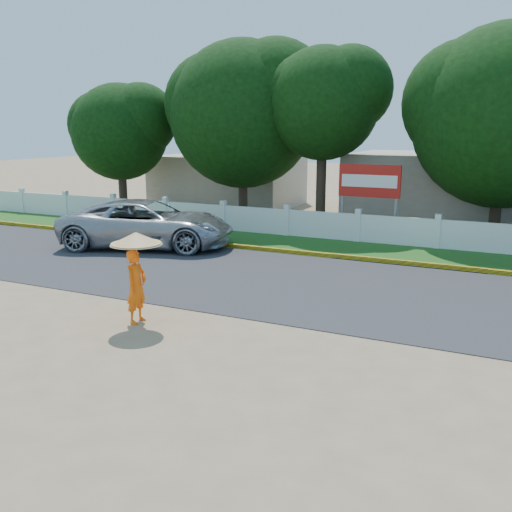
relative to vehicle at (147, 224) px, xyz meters
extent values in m
plane|color=#9E8460|center=(6.82, -6.84, -0.88)|extent=(120.00, 120.00, 0.00)
cube|color=#38383A|center=(6.82, -2.34, -0.87)|extent=(60.00, 7.00, 0.02)
cube|color=#2D601E|center=(6.82, 2.91, -0.87)|extent=(60.00, 3.50, 0.03)
cube|color=yellow|center=(6.82, 1.21, -0.80)|extent=(40.00, 0.18, 0.16)
cube|color=silver|center=(6.82, 4.36, -0.33)|extent=(40.00, 0.10, 1.10)
cube|color=#B7AD99|center=(9.82, 11.16, 0.72)|extent=(10.00, 6.00, 3.20)
cube|color=#B7AD99|center=(-3.18, 12.16, 0.52)|extent=(8.00, 5.00, 2.80)
imported|color=#A1A5A9|center=(0.00, 0.00, 0.00)|extent=(6.96, 4.79, 1.77)
imported|color=#FF630D|center=(4.87, -7.07, -0.04)|extent=(0.43, 0.63, 1.70)
cylinder|color=gray|center=(4.92, -7.07, 0.62)|extent=(0.02, 0.02, 1.10)
cone|color=tan|center=(4.92, -7.07, 1.09)|extent=(1.16, 1.16, 0.28)
cylinder|color=gray|center=(5.81, 5.46, 0.12)|extent=(0.12, 0.12, 2.00)
cylinder|color=gray|center=(8.01, 5.46, 0.12)|extent=(0.12, 0.12, 2.00)
cube|color=red|center=(6.91, 5.46, 1.42)|extent=(2.50, 0.12, 1.30)
cube|color=silver|center=(6.91, 5.40, 1.42)|extent=(2.25, 0.02, 0.49)
cylinder|color=#473828|center=(4.27, 7.19, 1.14)|extent=(0.44, 0.44, 4.06)
sphere|color=#10390D|center=(4.27, 7.19, 4.52)|extent=(4.90, 4.90, 4.90)
cylinder|color=#473828|center=(-6.69, 7.00, 0.52)|extent=(0.44, 0.44, 2.80)
sphere|color=#10390D|center=(-6.69, 7.00, 3.28)|extent=(4.96, 4.96, 4.96)
cylinder|color=#473828|center=(0.09, 7.70, 0.66)|extent=(0.44, 0.44, 3.08)
sphere|color=#10390D|center=(0.09, 7.70, 4.10)|extent=(6.94, 6.94, 6.94)
cylinder|color=#473828|center=(11.58, 7.27, 0.54)|extent=(0.44, 0.44, 2.86)
sphere|color=#10390D|center=(11.58, 7.27, 3.90)|extent=(7.02, 7.02, 7.02)
camera|label=1|loc=(12.73, -17.15, 3.49)|focal=40.00mm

